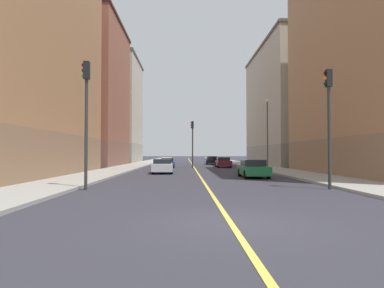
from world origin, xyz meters
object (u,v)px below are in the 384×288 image
at_px(traffic_light_median_far, 192,138).
at_px(car_maroon, 223,162).
at_px(building_right_distant, 108,111).
at_px(traffic_light_left_near, 329,112).
at_px(building_left_mid, 298,106).
at_px(car_silver, 162,166).
at_px(traffic_light_right_near, 86,107).
at_px(car_blue, 167,163).
at_px(street_lamp_left_near, 267,127).
at_px(car_black, 212,160).
at_px(building_right_midblock, 79,94).
at_px(car_green, 253,169).

xyz_separation_m(traffic_light_median_far, car_maroon, (4.07, 1.59, -3.16)).
height_order(building_right_distant, traffic_light_left_near, building_right_distant).
bearing_deg(building_left_mid, car_maroon, -147.96).
bearing_deg(traffic_light_left_near, car_silver, 123.69).
xyz_separation_m(traffic_light_right_near, traffic_light_median_far, (5.97, 25.55, -0.36)).
relative_size(building_right_distant, car_blue, 4.76).
relative_size(traffic_light_left_near, street_lamp_left_near, 0.85).
height_order(building_left_mid, car_black, building_left_mid).
distance_m(building_left_mid, building_right_midblock, 32.90).
distance_m(building_right_distant, car_maroon, 31.50).
bearing_deg(traffic_light_right_near, building_right_distant, 101.59).
xyz_separation_m(traffic_light_left_near, car_green, (-2.18, 8.53, -3.32)).
distance_m(building_right_midblock, car_blue, 16.82).
height_order(building_left_mid, car_silver, building_left_mid).
distance_m(building_right_midblock, traffic_light_right_near, 33.64).
distance_m(traffic_light_left_near, car_black, 39.33).
relative_size(traffic_light_median_far, car_black, 1.39).
relative_size(car_green, car_maroon, 1.03).
height_order(traffic_light_median_far, car_maroon, traffic_light_median_far).
xyz_separation_m(building_right_midblock, building_right_distant, (-0.00, 17.91, -0.16)).
bearing_deg(car_green, car_maroon, 90.53).
bearing_deg(car_black, car_blue, -118.55).
height_order(car_silver, car_blue, car_silver).
bearing_deg(building_right_midblock, car_silver, -52.91).
distance_m(building_left_mid, car_black, 16.13).
xyz_separation_m(car_blue, car_maroon, (7.29, 0.42, 0.03)).
bearing_deg(building_right_distant, traffic_light_right_near, -78.41).
xyz_separation_m(building_right_midblock, traffic_light_median_far, (16.10, -5.93, -6.51)).
xyz_separation_m(car_silver, car_maroon, (7.10, 12.95, 0.01)).
bearing_deg(building_left_mid, car_black, 162.59).
bearing_deg(traffic_light_right_near, car_maroon, 69.70).
distance_m(traffic_light_right_near, car_green, 13.77).
bearing_deg(car_blue, building_right_distant, 119.61).
bearing_deg(traffic_light_right_near, traffic_light_left_near, 0.00).
bearing_deg(traffic_light_right_near, car_silver, 78.30).
bearing_deg(car_green, building_right_distant, 116.47).
distance_m(traffic_light_median_far, car_black, 14.33).
relative_size(traffic_light_right_near, car_black, 1.54).
distance_m(car_silver, car_black, 25.73).
bearing_deg(traffic_light_median_far, car_black, 75.46).
bearing_deg(car_black, traffic_light_median_far, -104.54).
bearing_deg(traffic_light_left_near, building_left_mid, 73.80).
xyz_separation_m(traffic_light_right_near, car_green, (10.22, 8.53, -3.51)).
distance_m(traffic_light_right_near, car_silver, 14.92).
relative_size(building_right_distant, car_black, 4.80).
bearing_deg(car_maroon, car_black, 92.71).
distance_m(building_right_midblock, car_maroon, 22.79).
distance_m(street_lamp_left_near, car_green, 9.94).
xyz_separation_m(building_left_mid, car_blue, (-19.81, -8.25, -8.54)).
xyz_separation_m(building_left_mid, car_silver, (-19.62, -20.79, -8.51)).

